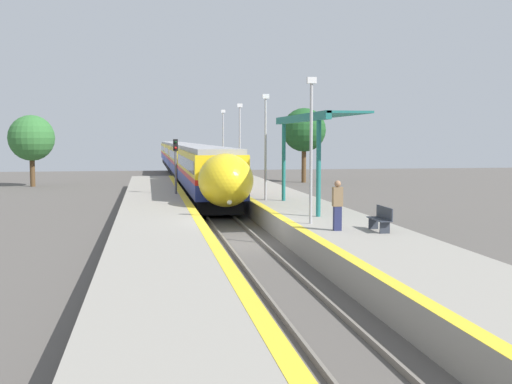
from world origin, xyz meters
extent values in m
plane|color=#56514C|center=(0.00, 0.00, 0.00)|extent=(120.00, 120.00, 0.00)
cube|color=slate|center=(-0.72, 0.00, 0.07)|extent=(0.08, 90.00, 0.15)
cube|color=slate|center=(0.72, 0.00, 0.07)|extent=(0.08, 90.00, 0.15)
cube|color=black|center=(0.00, 16.69, 0.61)|extent=(2.50, 17.27, 0.79)
cube|color=navy|center=(0.00, 16.69, 1.43)|extent=(2.84, 18.77, 0.84)
cube|color=red|center=(0.00, 16.69, 1.99)|extent=(2.85, 18.77, 0.29)
cube|color=yellow|center=(0.00, 16.69, 2.78)|extent=(2.84, 18.77, 1.28)
cube|color=black|center=(0.00, 16.69, 2.71)|extent=(2.86, 17.27, 0.70)
cube|color=#9E9EA3|center=(0.00, 16.69, 3.56)|extent=(2.55, 18.77, 0.30)
cylinder|color=black|center=(-0.72, 9.77, 0.45)|extent=(0.12, 0.90, 0.90)
cylinder|color=black|center=(0.72, 9.77, 0.45)|extent=(0.12, 0.90, 0.90)
cylinder|color=black|center=(-0.72, 11.97, 0.45)|extent=(0.12, 0.90, 0.90)
cylinder|color=black|center=(0.72, 11.97, 0.45)|extent=(0.12, 0.90, 0.90)
cylinder|color=black|center=(-0.72, 21.41, 0.45)|extent=(0.12, 0.90, 0.90)
cylinder|color=black|center=(0.72, 21.41, 0.45)|extent=(0.12, 0.90, 0.90)
cylinder|color=black|center=(-0.72, 23.61, 0.45)|extent=(0.12, 0.90, 0.90)
cylinder|color=black|center=(0.72, 23.61, 0.45)|extent=(0.12, 0.90, 0.90)
ellipsoid|color=yellow|center=(0.00, 6.04, 2.21)|extent=(2.72, 3.81, 2.65)
ellipsoid|color=black|center=(0.00, 5.56, 2.64)|extent=(1.99, 2.22, 1.35)
sphere|color=#F9F4CC|center=(0.00, 4.61, 1.26)|extent=(0.24, 0.24, 0.24)
cube|color=black|center=(0.00, 36.27, 0.61)|extent=(2.50, 17.27, 0.79)
cube|color=navy|center=(0.00, 36.27, 1.43)|extent=(2.84, 18.77, 0.84)
cube|color=red|center=(0.00, 36.27, 1.99)|extent=(2.85, 18.77, 0.29)
cube|color=yellow|center=(0.00, 36.27, 2.78)|extent=(2.84, 18.77, 1.28)
cube|color=black|center=(0.00, 36.27, 2.71)|extent=(2.86, 17.27, 0.70)
cube|color=#9E9EA3|center=(0.00, 36.27, 3.56)|extent=(2.55, 18.77, 0.30)
cylinder|color=black|center=(-0.72, 29.35, 0.45)|extent=(0.12, 0.90, 0.90)
cylinder|color=black|center=(0.72, 29.35, 0.45)|extent=(0.12, 0.90, 0.90)
cylinder|color=black|center=(-0.72, 31.55, 0.45)|extent=(0.12, 0.90, 0.90)
cylinder|color=black|center=(0.72, 31.55, 0.45)|extent=(0.12, 0.90, 0.90)
cylinder|color=black|center=(-0.72, 40.98, 0.45)|extent=(0.12, 0.90, 0.90)
cylinder|color=black|center=(0.72, 40.98, 0.45)|extent=(0.12, 0.90, 0.90)
cylinder|color=black|center=(-0.72, 43.18, 0.45)|extent=(0.12, 0.90, 0.90)
cylinder|color=black|center=(0.72, 43.18, 0.45)|extent=(0.12, 0.90, 0.90)
cube|color=black|center=(0.00, 55.84, 0.61)|extent=(2.50, 17.27, 0.79)
cube|color=navy|center=(0.00, 55.84, 1.43)|extent=(2.84, 18.77, 0.84)
cube|color=red|center=(0.00, 55.84, 1.99)|extent=(2.85, 18.77, 0.29)
cube|color=yellow|center=(0.00, 55.84, 2.78)|extent=(2.84, 18.77, 1.28)
cube|color=black|center=(0.00, 55.84, 2.71)|extent=(2.86, 17.27, 0.70)
cube|color=#9E9EA3|center=(0.00, 55.84, 3.56)|extent=(2.55, 18.77, 0.30)
cylinder|color=black|center=(-0.72, 48.92, 0.45)|extent=(0.12, 0.90, 0.90)
cylinder|color=black|center=(0.72, 48.92, 0.45)|extent=(0.12, 0.90, 0.90)
cylinder|color=black|center=(-0.72, 51.12, 0.45)|extent=(0.12, 0.90, 0.90)
cylinder|color=black|center=(0.72, 51.12, 0.45)|extent=(0.12, 0.90, 0.90)
cylinder|color=black|center=(-0.72, 60.56, 0.45)|extent=(0.12, 0.90, 0.90)
cylinder|color=black|center=(0.72, 60.56, 0.45)|extent=(0.12, 0.90, 0.90)
cylinder|color=black|center=(-0.72, 62.76, 0.45)|extent=(0.12, 0.90, 0.90)
cylinder|color=black|center=(0.72, 62.76, 0.45)|extent=(0.12, 0.90, 0.90)
cube|color=black|center=(0.00, 75.41, 0.61)|extent=(2.50, 17.27, 0.79)
cube|color=navy|center=(0.00, 75.41, 1.43)|extent=(2.84, 18.77, 0.84)
cube|color=red|center=(0.00, 75.41, 1.99)|extent=(2.85, 18.77, 0.29)
cube|color=yellow|center=(0.00, 75.41, 2.78)|extent=(2.84, 18.77, 1.28)
cube|color=black|center=(0.00, 75.41, 2.71)|extent=(2.86, 17.27, 0.70)
cube|color=#9E9EA3|center=(0.00, 75.41, 3.56)|extent=(2.55, 18.77, 0.30)
cylinder|color=black|center=(-0.72, 68.49, 0.45)|extent=(0.12, 0.90, 0.90)
cylinder|color=black|center=(0.72, 68.49, 0.45)|extent=(0.12, 0.90, 0.90)
cylinder|color=black|center=(-0.72, 70.69, 0.45)|extent=(0.12, 0.90, 0.90)
cylinder|color=black|center=(0.72, 70.69, 0.45)|extent=(0.12, 0.90, 0.90)
cylinder|color=black|center=(-0.72, 80.13, 0.45)|extent=(0.12, 0.90, 0.90)
cylinder|color=black|center=(0.72, 80.13, 0.45)|extent=(0.12, 0.90, 0.90)
cylinder|color=black|center=(-0.72, 82.33, 0.45)|extent=(0.12, 0.90, 0.90)
cylinder|color=black|center=(0.72, 82.33, 0.45)|extent=(0.12, 0.90, 0.90)
cube|color=gray|center=(3.60, 0.00, 0.47)|extent=(4.07, 64.00, 0.94)
cube|color=yellow|center=(1.76, 0.00, 0.94)|extent=(0.40, 64.00, 0.01)
cube|color=gray|center=(-3.36, 0.00, 0.47)|extent=(3.59, 64.00, 0.94)
cube|color=yellow|center=(-1.76, 0.00, 0.94)|extent=(0.40, 64.00, 0.01)
cube|color=#2D333D|center=(4.39, -4.13, 1.15)|extent=(0.36, 0.06, 0.42)
cube|color=#2D333D|center=(4.39, -2.98, 1.15)|extent=(0.36, 0.06, 0.42)
cube|color=#2D333D|center=(4.39, -3.56, 1.37)|extent=(0.44, 1.53, 0.03)
cube|color=#2D333D|center=(4.59, -3.56, 1.61)|extent=(0.04, 1.53, 0.44)
cube|color=navy|center=(2.95, -3.15, 1.38)|extent=(0.28, 0.20, 0.89)
cube|color=#7F6647|center=(2.95, -3.15, 2.17)|extent=(0.36, 0.22, 0.70)
sphere|color=#936B4C|center=(2.95, -3.15, 2.64)|extent=(0.24, 0.24, 0.24)
cylinder|color=#59595E|center=(-2.14, 13.25, 1.76)|extent=(0.14, 0.14, 3.52)
cube|color=black|center=(-2.14, 13.25, 3.87)|extent=(0.28, 0.20, 0.70)
sphere|color=black|center=(-2.14, 13.14, 4.04)|extent=(0.14, 0.14, 0.14)
sphere|color=red|center=(-2.14, 13.14, 3.70)|extent=(0.14, 0.14, 0.14)
cylinder|color=#9E9EA3|center=(2.46, -1.20, 3.66)|extent=(0.12, 0.12, 5.44)
cube|color=silver|center=(2.46, -1.20, 6.50)|extent=(0.36, 0.20, 0.24)
cylinder|color=#9E9EA3|center=(2.46, 8.47, 3.66)|extent=(0.12, 0.12, 5.44)
cube|color=silver|center=(2.46, 8.47, 6.50)|extent=(0.36, 0.20, 0.24)
cylinder|color=#9E9EA3|center=(2.46, 18.15, 3.66)|extent=(0.12, 0.12, 5.44)
cube|color=silver|center=(2.46, 18.15, 6.50)|extent=(0.36, 0.20, 0.24)
cylinder|color=#9E9EA3|center=(2.46, 27.82, 3.66)|extent=(0.12, 0.12, 5.44)
cube|color=silver|center=(2.46, 27.82, 6.50)|extent=(0.36, 0.20, 0.24)
cylinder|color=#1E6B66|center=(3.37, 1.01, 3.03)|extent=(0.20, 0.20, 4.18)
cylinder|color=#1E6B66|center=(3.37, 8.06, 3.03)|extent=(0.20, 0.20, 4.18)
cube|color=#1E6B66|center=(3.37, 4.54, 5.22)|extent=(0.24, 10.05, 0.36)
cube|color=#1E6B66|center=(4.27, 4.54, 5.34)|extent=(2.00, 10.05, 0.10)
cylinder|color=brown|center=(-13.84, 33.74, 1.34)|extent=(0.44, 0.44, 2.68)
sphere|color=#337033|center=(-13.84, 33.74, 4.29)|extent=(4.03, 4.03, 4.03)
cylinder|color=brown|center=(11.10, 34.78, 1.70)|extent=(0.44, 0.44, 3.39)
sphere|color=#1E5123|center=(11.10, 34.78, 5.07)|extent=(4.19, 4.19, 4.19)
camera|label=1|loc=(-3.83, -25.39, 4.29)|focal=45.00mm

